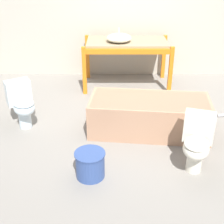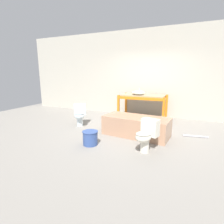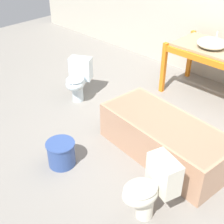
{
  "view_description": "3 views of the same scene",
  "coord_description": "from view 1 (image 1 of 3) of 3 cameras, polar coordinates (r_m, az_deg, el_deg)",
  "views": [
    {
      "loc": [
        -0.34,
        -4.38,
        2.36
      ],
      "look_at": [
        -0.33,
        -0.95,
        0.57
      ],
      "focal_mm": 50.0,
      "sensor_mm": 36.0,
      "label": 1
    },
    {
      "loc": [
        1.36,
        -4.73,
        1.59
      ],
      "look_at": [
        -0.31,
        -0.87,
        0.67
      ],
      "focal_mm": 28.0,
      "sensor_mm": 36.0,
      "label": 2
    },
    {
      "loc": [
        1.9,
        -3.12,
        2.67
      ],
      "look_at": [
        -0.28,
        -0.9,
        0.64
      ],
      "focal_mm": 50.0,
      "sensor_mm": 36.0,
      "label": 3
    }
  ],
  "objects": [
    {
      "name": "toilet_far",
      "position": [
        3.78,
        15.17,
        -5.09
      ],
      "size": [
        0.48,
        0.62,
        0.67
      ],
      "rotation": [
        0.0,
        0.0,
        -0.31
      ],
      "color": "silver",
      "rests_on": "ground_plane"
    },
    {
      "name": "toilet_near",
      "position": [
        4.73,
        -16.3,
        1.66
      ],
      "size": [
        0.55,
        0.64,
        0.67
      ],
      "rotation": [
        0.0,
        0.0,
        0.51
      ],
      "color": "silver",
      "rests_on": "ground_plane"
    },
    {
      "name": "sink_basin",
      "position": [
        5.76,
        1.15,
        13.39
      ],
      "size": [
        0.45,
        0.44,
        0.23
      ],
      "color": "silver",
      "rests_on": "shelving_rack"
    },
    {
      "name": "bucket_white",
      "position": [
        3.65,
        -4.14,
        -9.47
      ],
      "size": [
        0.36,
        0.36,
        0.32
      ],
      "color": "#334C8C",
      "rests_on": "ground_plane"
    },
    {
      "name": "shelving_rack",
      "position": [
        5.91,
        2.59,
        11.67
      ],
      "size": [
        1.61,
        0.89,
        0.88
      ],
      "color": "orange",
      "rests_on": "ground_plane"
    },
    {
      "name": "bathtub_main",
      "position": [
        4.47,
        6.7,
        -0.2
      ],
      "size": [
        1.76,
        0.91,
        0.51
      ],
      "rotation": [
        0.0,
        0.0,
        -0.11
      ],
      "color": "tan",
      "rests_on": "ground_plane"
    },
    {
      "name": "ground_plane",
      "position": [
        4.98,
        3.78,
        -0.78
      ],
      "size": [
        12.0,
        12.0,
        0.0
      ],
      "primitive_type": "plane",
      "color": "gray"
    }
  ]
}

